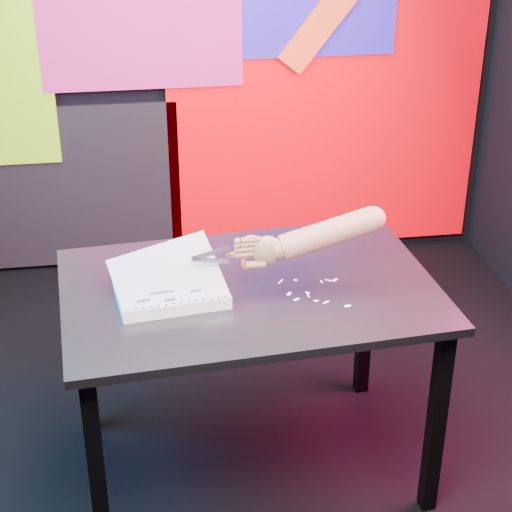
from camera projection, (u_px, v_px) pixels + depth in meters
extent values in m
cube|color=black|center=(236.00, 433.00, 3.30)|extent=(3.00, 3.00, 0.01)
cube|color=black|center=(193.00, 0.00, 4.00)|extent=(3.00, 0.01, 2.70)
cube|color=black|center=(343.00, 362.00, 1.36)|extent=(3.00, 0.01, 2.70)
cube|color=#F4000A|center=(326.00, 100.00, 4.28)|extent=(1.60, 0.02, 1.60)
cube|color=#CA216D|center=(139.00, 4.00, 3.92)|extent=(0.95, 0.02, 0.80)
cube|color=black|center=(50.00, 189.00, 4.29)|extent=(1.30, 0.02, 0.85)
cube|color=black|center=(97.00, 474.00, 2.57)|extent=(0.05, 0.05, 0.72)
cube|color=black|center=(85.00, 349.00, 3.17)|extent=(0.05, 0.05, 0.72)
cube|color=black|center=(436.00, 422.00, 2.79)|extent=(0.05, 0.05, 0.72)
cube|color=black|center=(365.00, 315.00, 3.39)|extent=(0.05, 0.05, 0.72)
cube|color=black|center=(249.00, 290.00, 2.81)|extent=(1.28, 0.91, 0.03)
cube|color=silver|center=(171.00, 292.00, 2.73)|extent=(0.37, 0.29, 0.04)
cube|color=silver|center=(171.00, 286.00, 2.72)|extent=(0.37, 0.29, 0.00)
cube|color=silver|center=(171.00, 285.00, 2.72)|extent=(0.37, 0.28, 0.10)
cube|color=silver|center=(167.00, 276.00, 2.72)|extent=(0.38, 0.27, 0.18)
cylinder|color=black|center=(128.00, 310.00, 2.58)|extent=(0.01, 0.01, 0.00)
cylinder|color=black|center=(136.00, 309.00, 2.59)|extent=(0.01, 0.01, 0.00)
cylinder|color=black|center=(143.00, 308.00, 2.60)|extent=(0.01, 0.01, 0.00)
cylinder|color=black|center=(151.00, 307.00, 2.60)|extent=(0.01, 0.01, 0.00)
cylinder|color=black|center=(159.00, 306.00, 2.61)|extent=(0.01, 0.01, 0.00)
cylinder|color=black|center=(166.00, 305.00, 2.61)|extent=(0.01, 0.01, 0.00)
cylinder|color=black|center=(174.00, 304.00, 2.62)|extent=(0.01, 0.01, 0.00)
cylinder|color=black|center=(181.00, 302.00, 2.62)|extent=(0.01, 0.01, 0.00)
cylinder|color=black|center=(189.00, 301.00, 2.63)|extent=(0.01, 0.01, 0.00)
cylinder|color=black|center=(196.00, 300.00, 2.63)|extent=(0.01, 0.01, 0.00)
cylinder|color=black|center=(204.00, 299.00, 2.64)|extent=(0.01, 0.01, 0.00)
cylinder|color=black|center=(211.00, 298.00, 2.65)|extent=(0.01, 0.01, 0.00)
cylinder|color=black|center=(218.00, 297.00, 2.65)|extent=(0.01, 0.01, 0.00)
cylinder|color=black|center=(226.00, 296.00, 2.66)|extent=(0.01, 0.01, 0.00)
cylinder|color=black|center=(118.00, 275.00, 2.78)|extent=(0.01, 0.01, 0.00)
cylinder|color=black|center=(125.00, 274.00, 2.78)|extent=(0.01, 0.01, 0.00)
cylinder|color=black|center=(132.00, 273.00, 2.79)|extent=(0.01, 0.01, 0.00)
cylinder|color=black|center=(139.00, 273.00, 2.79)|extent=(0.01, 0.01, 0.00)
cylinder|color=black|center=(147.00, 272.00, 2.80)|extent=(0.01, 0.01, 0.00)
cylinder|color=black|center=(154.00, 271.00, 2.81)|extent=(0.01, 0.01, 0.00)
cylinder|color=black|center=(161.00, 270.00, 2.81)|extent=(0.01, 0.01, 0.00)
cylinder|color=black|center=(168.00, 269.00, 2.82)|extent=(0.01, 0.01, 0.00)
cylinder|color=black|center=(175.00, 268.00, 2.82)|extent=(0.01, 0.01, 0.00)
cylinder|color=black|center=(182.00, 267.00, 2.83)|extent=(0.01, 0.01, 0.00)
cylinder|color=black|center=(189.00, 266.00, 2.83)|extent=(0.01, 0.01, 0.00)
cylinder|color=black|center=(195.00, 265.00, 2.84)|extent=(0.01, 0.01, 0.00)
cylinder|color=black|center=(202.00, 264.00, 2.85)|extent=(0.01, 0.01, 0.00)
cylinder|color=black|center=(209.00, 263.00, 2.85)|extent=(0.01, 0.01, 0.00)
cube|color=black|center=(143.00, 282.00, 2.74)|extent=(0.06, 0.02, 0.00)
cube|color=black|center=(175.00, 281.00, 2.74)|extent=(0.05, 0.02, 0.00)
cube|color=black|center=(161.00, 292.00, 2.68)|extent=(0.08, 0.02, 0.00)
cube|color=black|center=(196.00, 290.00, 2.69)|extent=(0.04, 0.02, 0.00)
cube|color=black|center=(143.00, 301.00, 2.63)|extent=(0.05, 0.02, 0.00)
cube|color=black|center=(180.00, 273.00, 2.79)|extent=(0.05, 0.02, 0.00)
cube|color=black|center=(170.00, 300.00, 2.64)|extent=(0.04, 0.02, 0.00)
cube|color=silver|center=(210.00, 254.00, 2.70)|extent=(0.12, 0.01, 0.04)
cube|color=silver|center=(210.00, 260.00, 2.71)|extent=(0.12, 0.01, 0.04)
cylinder|color=silver|center=(229.00, 255.00, 2.71)|extent=(0.01, 0.01, 0.01)
cube|color=#FF4A25|center=(236.00, 256.00, 2.72)|extent=(0.05, 0.01, 0.02)
cube|color=#FF4A25|center=(236.00, 253.00, 2.72)|extent=(0.05, 0.01, 0.02)
torus|color=#FF4A25|center=(250.00, 244.00, 2.71)|extent=(0.07, 0.02, 0.06)
torus|color=#FF4A25|center=(251.00, 261.00, 2.74)|extent=(0.07, 0.02, 0.06)
ellipsoid|color=#995E49|center=(266.00, 251.00, 2.74)|extent=(0.10, 0.06, 0.11)
cylinder|color=#995E49|center=(250.00, 254.00, 2.73)|extent=(0.08, 0.03, 0.02)
cylinder|color=#995E49|center=(250.00, 249.00, 2.72)|extent=(0.07, 0.03, 0.02)
cylinder|color=#995E49|center=(250.00, 244.00, 2.71)|extent=(0.07, 0.03, 0.02)
cylinder|color=#995E49|center=(250.00, 240.00, 2.71)|extent=(0.06, 0.02, 0.02)
cylinder|color=#995E49|center=(256.00, 265.00, 2.74)|extent=(0.07, 0.04, 0.03)
cylinder|color=#995E49|center=(282.00, 248.00, 2.75)|extent=(0.07, 0.07, 0.07)
cylinder|color=#995E49|center=(328.00, 233.00, 2.76)|extent=(0.33, 0.11, 0.16)
sphere|color=#995E49|center=(374.00, 218.00, 2.77)|extent=(0.08, 0.08, 0.08)
cube|color=white|center=(316.00, 301.00, 2.71)|extent=(0.01, 0.01, 0.00)
cube|color=white|center=(308.00, 293.00, 2.76)|extent=(0.02, 0.01, 0.00)
cube|color=white|center=(289.00, 294.00, 2.75)|extent=(0.02, 0.02, 0.00)
cube|color=white|center=(335.00, 280.00, 2.83)|extent=(0.02, 0.02, 0.00)
cube|color=white|center=(281.00, 281.00, 2.83)|extent=(0.02, 0.03, 0.00)
cube|color=white|center=(296.00, 280.00, 2.83)|extent=(0.01, 0.01, 0.00)
cube|color=white|center=(322.00, 282.00, 2.82)|extent=(0.01, 0.02, 0.00)
cube|color=white|center=(329.00, 280.00, 2.83)|extent=(0.03, 0.02, 0.00)
cube|color=white|center=(308.00, 295.00, 2.74)|extent=(0.00, 0.03, 0.00)
cube|color=white|center=(296.00, 299.00, 2.72)|extent=(0.02, 0.02, 0.00)
cube|color=white|center=(348.00, 306.00, 2.69)|extent=(0.02, 0.01, 0.00)
cube|color=white|center=(326.00, 302.00, 2.71)|extent=(0.02, 0.02, 0.00)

